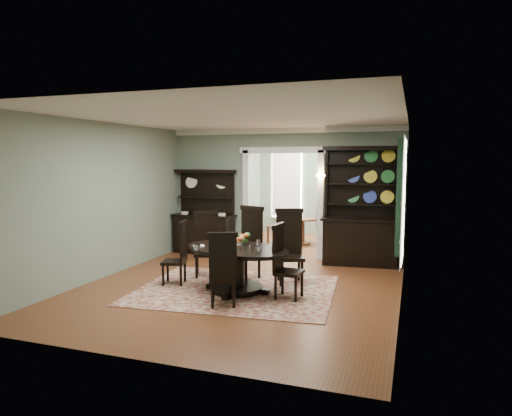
{
  "coord_description": "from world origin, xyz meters",
  "views": [
    {
      "loc": [
        2.89,
        -7.27,
        2.27
      ],
      "look_at": [
        0.16,
        0.6,
        1.39
      ],
      "focal_mm": 32.0,
      "sensor_mm": 36.0,
      "label": 1
    }
  ],
  "objects_px": {
    "sideboard": "(205,224)",
    "parlor_table": "(303,227)",
    "welsh_dresser": "(360,222)",
    "dining_table": "(237,261)"
  },
  "relations": [
    {
      "from": "welsh_dresser",
      "to": "dining_table",
      "type": "bearing_deg",
      "value": -127.14
    },
    {
      "from": "welsh_dresser",
      "to": "parlor_table",
      "type": "distance_m",
      "value": 2.61
    },
    {
      "from": "sideboard",
      "to": "parlor_table",
      "type": "distance_m",
      "value": 2.77
    },
    {
      "from": "sideboard",
      "to": "dining_table",
      "type": "bearing_deg",
      "value": -52.24
    },
    {
      "from": "sideboard",
      "to": "welsh_dresser",
      "type": "bearing_deg",
      "value": 2.47
    },
    {
      "from": "welsh_dresser",
      "to": "parlor_table",
      "type": "height_order",
      "value": "welsh_dresser"
    },
    {
      "from": "sideboard",
      "to": "welsh_dresser",
      "type": "xyz_separation_m",
      "value": [
        3.74,
        -0.04,
        0.22
      ]
    },
    {
      "from": "dining_table",
      "to": "welsh_dresser",
      "type": "relative_size",
      "value": 0.89
    },
    {
      "from": "sideboard",
      "to": "parlor_table",
      "type": "relative_size",
      "value": 2.66
    },
    {
      "from": "dining_table",
      "to": "sideboard",
      "type": "relative_size",
      "value": 1.12
    }
  ]
}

